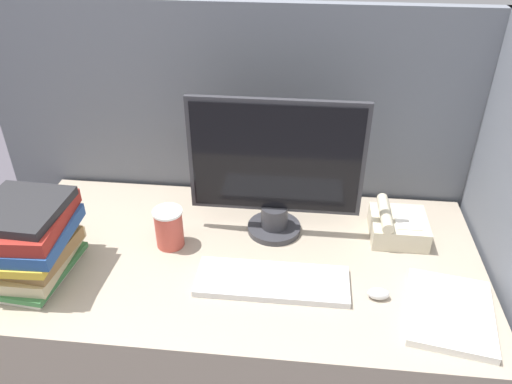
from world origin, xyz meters
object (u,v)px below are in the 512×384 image
at_px(monitor, 275,172).
at_px(mouse, 378,294).
at_px(book_stack, 30,241).
at_px(keyboard, 272,281).
at_px(coffee_cup, 169,228).
at_px(desk_telephone, 397,226).

relative_size(monitor, mouse, 8.85).
bearing_deg(monitor, book_stack, -157.02).
distance_m(monitor, mouse, 0.47).
height_order(monitor, keyboard, monitor).
relative_size(keyboard, book_stack, 1.45).
bearing_deg(mouse, book_stack, -179.87).
xyz_separation_m(monitor, coffee_cup, (-0.32, -0.11, -0.16)).
height_order(mouse, book_stack, book_stack).
distance_m(monitor, coffee_cup, 0.38).
relative_size(keyboard, mouse, 7.20).
relative_size(mouse, coffee_cup, 0.47).
height_order(keyboard, book_stack, book_stack).
xyz_separation_m(coffee_cup, desk_telephone, (0.72, 0.12, -0.03)).
distance_m(keyboard, coffee_cup, 0.37).
distance_m(mouse, desk_telephone, 0.31).
xyz_separation_m(mouse, desk_telephone, (0.09, 0.30, 0.02)).
height_order(keyboard, desk_telephone, desk_telephone).
relative_size(mouse, desk_telephone, 0.34).
bearing_deg(keyboard, book_stack, -177.72).
xyz_separation_m(monitor, book_stack, (-0.68, -0.29, -0.10)).
relative_size(book_stack, desk_telephone, 1.69).
bearing_deg(coffee_cup, mouse, -15.24).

